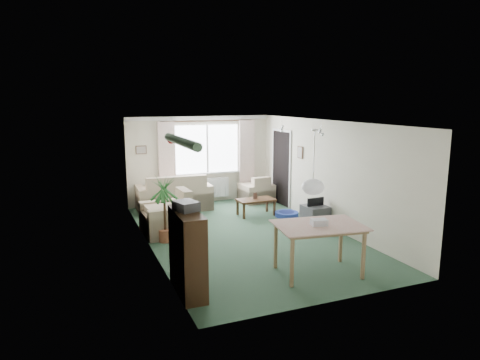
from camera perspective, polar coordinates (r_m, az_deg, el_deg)
name	(u,v)px	position (r m, az deg, el deg)	size (l,w,h in m)	color
ground	(245,236)	(9.15, 0.71, -7.42)	(6.50, 6.50, 0.00)	#2D4B37
window	(207,149)	(11.88, -4.42, 4.17)	(1.80, 0.03, 1.30)	white
curtain_rod	(208,121)	(11.74, -4.35, 7.86)	(2.60, 0.03, 0.03)	black
curtain_left	(167,160)	(11.52, -9.71, 2.68)	(0.45, 0.08, 2.00)	beige
curtain_right	(247,156)	(12.21, 0.90, 3.29)	(0.45, 0.08, 2.00)	beige
radiator	(208,188)	(12.02, -4.28, -1.07)	(1.20, 0.10, 0.55)	white
doorway	(281,168)	(11.68, 5.54, 1.56)	(0.03, 0.95, 2.00)	black
pendant_lamp	(313,187)	(6.88, 9.71, -0.92)	(0.36, 0.36, 0.36)	white
tinsel_garland	(181,141)	(5.93, -7.84, 5.11)	(1.60, 1.60, 0.12)	#196626
bauble_cluster_a	(282,127)	(10.09, 5.62, 7.09)	(0.20, 0.20, 0.20)	silver
bauble_cluster_b	(321,130)	(9.20, 10.77, 6.61)	(0.20, 0.20, 0.20)	silver
wall_picture_back	(141,150)	(11.46, -13.05, 3.93)	(0.28, 0.03, 0.22)	brown
wall_picture_right	(300,152)	(10.74, 8.04, 3.66)	(0.03, 0.24, 0.30)	brown
sofa	(174,192)	(11.31, -8.81, -1.54)	(1.89, 1.00, 0.94)	beige
armchair_corner	(256,189)	(12.04, 2.18, -1.15)	(0.83, 0.79, 0.75)	#C2AF93
armchair_left	(167,212)	(9.32, -9.76, -4.24)	(1.05, 0.99, 0.94)	beige
coffee_table	(256,207)	(10.67, 2.13, -3.63)	(0.92, 0.51, 0.41)	black
photo_frame	(255,195)	(10.65, 2.05, -2.07)	(0.12, 0.02, 0.16)	#4D3327
bookshelf	(187,253)	(6.44, -7.03, -9.58)	(0.34, 1.02, 1.25)	black
hifi_box	(186,206)	(6.28, -7.20, -3.45)	(0.28, 0.35, 0.14)	#3E3E44
houseplant	(165,209)	(8.73, -10.01, -3.85)	(0.58, 0.58, 1.36)	#1A4C1F
dining_table	(318,250)	(7.25, 10.38, -9.13)	(1.31, 0.87, 0.82)	tan
gift_box	(319,223)	(7.07, 10.49, -5.63)	(0.25, 0.18, 0.12)	silver
tv_cube	(315,216)	(9.82, 9.97, -4.81)	(0.49, 0.54, 0.49)	#3E3F44
pet_bed	(287,214)	(10.65, 6.24, -4.55)	(0.57, 0.57, 0.11)	navy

